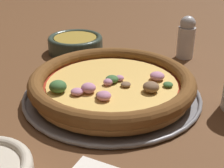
% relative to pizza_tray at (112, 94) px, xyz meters
% --- Properties ---
extents(ground_plane, '(3.00, 3.00, 0.00)m').
position_rel_pizza_tray_xyz_m(ground_plane, '(0.00, 0.00, -0.00)').
color(ground_plane, brown).
extents(pizza_tray, '(0.33, 0.33, 0.01)m').
position_rel_pizza_tray_xyz_m(pizza_tray, '(0.00, 0.00, 0.00)').
color(pizza_tray, gray).
rests_on(pizza_tray, ground_plane).
extents(pizza, '(0.31, 0.31, 0.04)m').
position_rel_pizza_tray_xyz_m(pizza, '(0.00, -0.00, 0.02)').
color(pizza, '#BC7F42').
rests_on(pizza, pizza_tray).
extents(bowl_near, '(0.14, 0.14, 0.04)m').
position_rel_pizza_tray_xyz_m(bowl_near, '(-0.22, 0.15, 0.02)').
color(bowl_near, '#334238').
rests_on(bowl_near, ground_plane).
extents(pepper_shaker, '(0.04, 0.04, 0.10)m').
position_rel_pizza_tray_xyz_m(pepper_shaker, '(0.03, 0.27, 0.05)').
color(pepper_shaker, silver).
rests_on(pepper_shaker, ground_plane).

